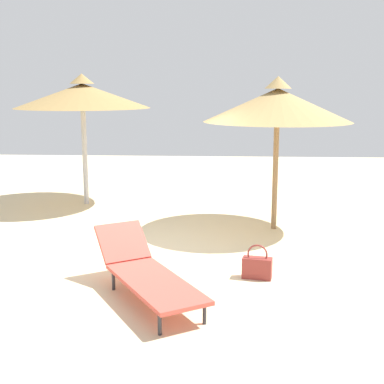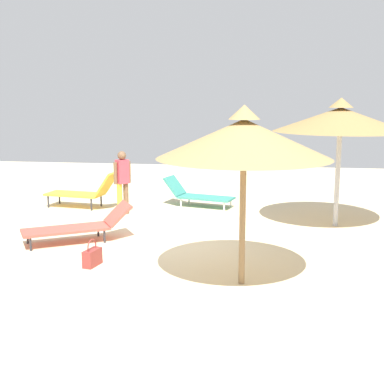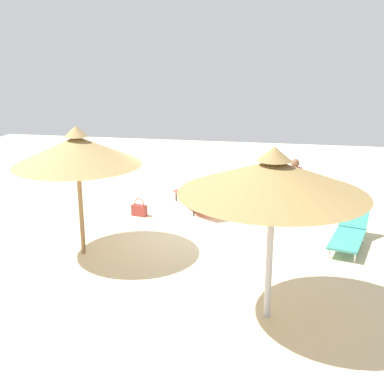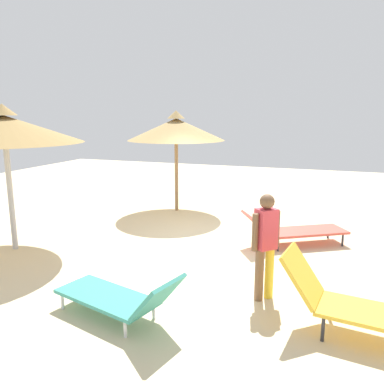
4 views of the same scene
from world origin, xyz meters
The scene contains 8 objects.
ground centered at (0.00, 0.00, -0.05)m, with size 24.00×24.00×0.10m, color beige.
parasol_umbrella_near_right centered at (3.60, 1.85, 2.42)m, with size 2.98×2.98×2.90m.
parasol_umbrella_front centered at (1.68, -2.20, 2.29)m, with size 2.68×2.68×2.80m.
lounge_chair_near_left centered at (-1.71, -0.29, 0.34)m, with size 2.20×1.70×0.74m.
lounge_chair_back centered at (0.16, 3.53, 0.33)m, with size 1.97×1.10×0.77m.
lounge_chair_edge centered at (-2.76, 2.91, 0.45)m, with size 2.03×0.94×1.00m.
person_standing_far_right centered at (-1.54, 2.29, 0.91)m, with size 0.35×0.36×1.59m.
handbag centered at (-0.95, -1.72, 0.16)m, with size 0.25×0.43×0.49m.
Camera 4 is at (-2.32, 7.60, 2.71)m, focal length 35.70 mm.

